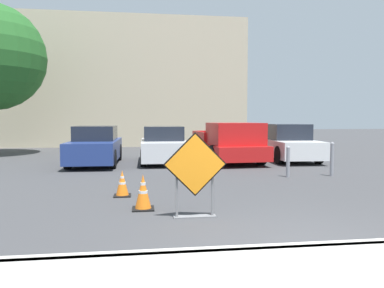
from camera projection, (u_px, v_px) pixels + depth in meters
ground_plane at (197, 164)px, 14.74m from camera, size 96.00×96.00×0.00m
curb_lip at (310, 249)px, 4.85m from camera, size 26.30×0.20×0.14m
road_closed_sign at (195, 171)px, 6.64m from camera, size 1.14×0.20×1.53m
traffic_cone_nearest at (143, 192)px, 7.28m from camera, size 0.42×0.42×0.69m
traffic_cone_second at (122, 184)px, 8.54m from camera, size 0.39×0.39×0.60m
parked_car_nearest at (96, 146)px, 14.60m from camera, size 1.84×4.43×1.49m
parked_car_second at (163, 146)px, 15.20m from camera, size 1.87×4.04×1.47m
pickup_truck at (229, 144)px, 15.37m from camera, size 2.34×5.14×1.62m
parked_car_third at (287, 144)px, 16.06m from camera, size 1.96×4.51×1.55m
bollard_nearest at (288, 161)px, 11.36m from camera, size 0.12×0.12×0.95m
bollard_second at (332, 158)px, 11.55m from camera, size 0.12×0.12×1.06m
building_facade_backdrop at (126, 84)px, 25.82m from camera, size 15.90×5.00×8.35m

